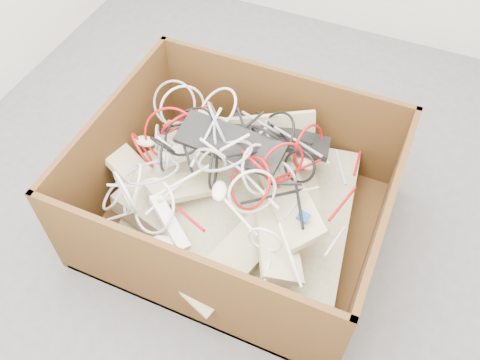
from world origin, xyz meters
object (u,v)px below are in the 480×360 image
at_px(cardboard_box, 235,205).
at_px(vga_plug, 303,217).
at_px(power_strip_right, 169,223).
at_px(power_strip_left, 200,146).

relative_size(cardboard_box, vga_plug, 27.30).
xyz_separation_m(cardboard_box, power_strip_right, (-0.14, -0.30, 0.19)).
distance_m(cardboard_box, vga_plug, 0.42).
height_order(cardboard_box, vga_plug, cardboard_box).
relative_size(cardboard_box, power_strip_left, 3.69).
height_order(power_strip_left, vga_plug, power_strip_left).
xyz_separation_m(power_strip_left, power_strip_right, (0.05, -0.38, -0.04)).
relative_size(power_strip_right, vga_plug, 5.79).
bearing_deg(power_strip_right, power_strip_left, 133.04).
bearing_deg(power_strip_left, power_strip_right, -119.60).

